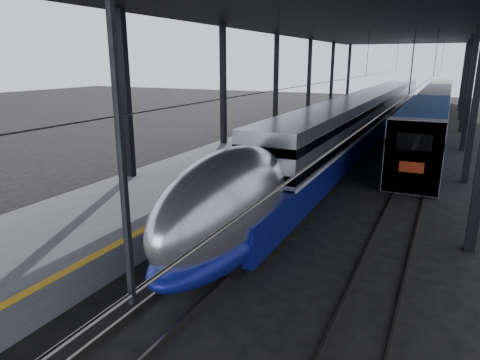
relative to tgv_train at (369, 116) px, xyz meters
The scene contains 7 objects.
ground 28.24m from the tgv_train, 94.07° to the right, with size 160.00×160.00×0.00m, color black.
platform 9.90m from the tgv_train, 124.14° to the right, with size 6.00×80.00×1.00m, color #4C4C4F.
yellow_strip 8.59m from the tgv_train, 108.41° to the right, with size 0.30×80.00×0.01m, color #C98E13.
rails 8.67m from the tgv_train, 72.87° to the right, with size 6.52×80.00×0.16m.
canopy 10.88m from the tgv_train, 90.70° to the right, with size 18.00×75.00×9.47m.
tgv_train is the anchor object (origin of this frame).
second_train 11.26m from the tgv_train, 63.65° to the left, with size 2.79×56.05×3.84m.
Camera 1 is at (8.33, -11.49, 6.63)m, focal length 32.00 mm.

